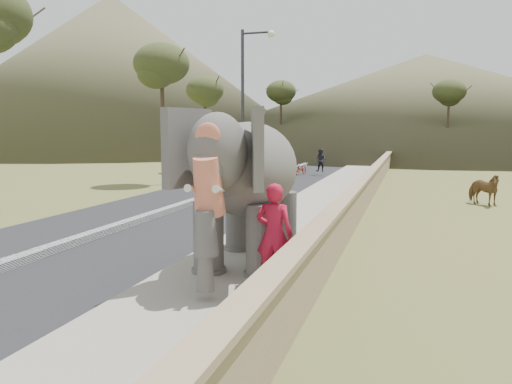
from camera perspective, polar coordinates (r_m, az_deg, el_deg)
ground at (r=10.05m, az=-2.81°, el=-10.30°), size 160.00×160.00×0.00m
road at (r=20.95m, az=-6.33°, el=-1.10°), size 7.00×120.00×0.03m
median at (r=20.94m, az=-6.34°, el=-0.85°), size 0.35×120.00×0.22m
walkway at (r=19.51m, az=7.26°, el=-1.55°), size 3.00×120.00×0.15m
parapet at (r=19.24m, az=12.13°, el=-0.35°), size 0.30×120.00×1.10m
lamppost at (r=25.86m, az=-0.87°, el=11.29°), size 1.76×0.36×8.00m
signboard at (r=24.99m, az=-1.03°, el=4.03°), size 0.60×0.08×2.40m
cow at (r=21.85m, az=24.51°, el=0.29°), size 1.58×1.54×1.28m
hill_left at (r=76.59m, az=-15.99°, el=12.90°), size 60.00×60.00×22.00m
hill_far at (r=79.13m, az=18.65°, el=9.70°), size 80.00×80.00×14.00m
elephant_and_man at (r=10.68m, az=-0.80°, el=0.27°), size 2.46×4.47×3.19m
motorcyclist at (r=33.02m, az=6.25°, el=3.11°), size 2.18×1.64×1.77m
trees at (r=36.72m, az=16.28°, el=8.19°), size 48.56×42.31×8.52m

